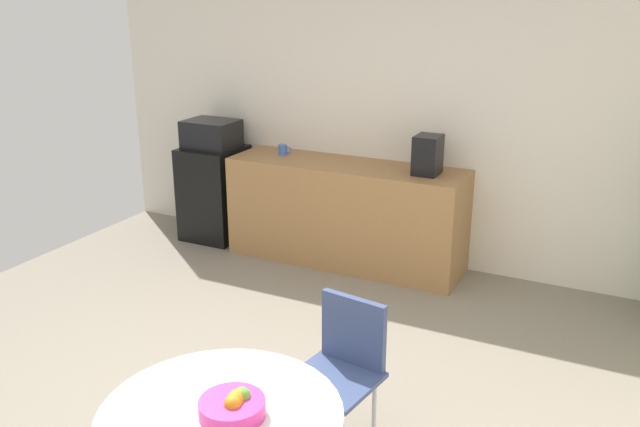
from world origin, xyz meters
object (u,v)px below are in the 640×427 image
Objects in this scene: microwave at (211,134)px; fruit_bowl at (233,406)px; coffee_maker at (428,155)px; chair_navy at (344,358)px; mini_fridge at (215,193)px; mug_white at (283,150)px.

microwave is 4.02m from fruit_bowl.
fruit_bowl is 0.84× the size of coffee_maker.
microwave reaches higher than fruit_bowl.
coffee_maker is at bearing 94.44° from fruit_bowl.
chair_navy is at bearing -43.57° from microwave.
fruit_bowl is 3.25m from coffee_maker.
mini_fridge is 0.58m from microwave.
mini_fridge is 2.20m from coffee_maker.
microwave is 3.41m from chair_navy.
mug_white is 0.40× the size of coffee_maker.
chair_navy is at bearing -54.45° from mug_white.
mug_white reaches higher than chair_navy.
fruit_bowl is (2.37, -3.23, -0.27)m from microwave.
chair_navy is at bearing 85.32° from fruit_bowl.
mini_fridge is at bearing 0.00° from microwave.
mini_fridge is 4.02m from fruit_bowl.
fruit_bowl is at bearing -63.68° from mug_white.
mini_fridge is 2.82× the size of coffee_maker.
coffee_maker is (2.12, 0.00, 0.61)m from mini_fridge.
fruit_bowl is at bearing -53.74° from microwave.
chair_navy is at bearing -82.04° from coffee_maker.
fruit_bowl is at bearing -85.56° from coffee_maker.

